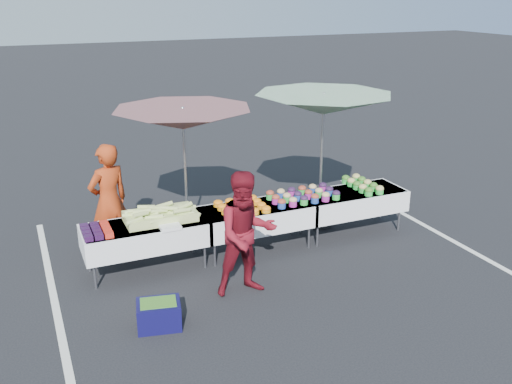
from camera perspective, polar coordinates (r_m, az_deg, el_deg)
name	(u,v)px	position (r m, az deg, el deg)	size (l,w,h in m)	color
ground	(256,249)	(9.42, 0.00, -5.74)	(80.00, 80.00, 0.00)	black
stripe_left	(52,287)	(8.79, -19.75, -8.97)	(0.10, 5.00, 0.00)	silver
stripe_right	(414,219)	(10.99, 15.50, -2.66)	(0.10, 5.00, 0.00)	silver
table_left	(146,234)	(8.68, -10.98, -4.19)	(1.86, 0.81, 0.75)	white
table_center	(256,216)	(9.19, 0.00, -2.45)	(1.86, 0.81, 0.75)	white
table_right	(351,201)	(10.00, 9.50, -0.86)	(1.86, 0.81, 0.75)	white
berry_punnets	(96,231)	(8.45, -15.67, -3.76)	(0.40, 0.54, 0.08)	black
corn_pile	(161,215)	(8.67, -9.53, -2.27)	(1.16, 0.57, 0.26)	#C4D96F
plastic_bags	(170,227)	(8.40, -8.61, -3.45)	(0.30, 0.25, 0.05)	white
carrot_bowls	(242,206)	(9.01, -1.43, -1.43)	(0.75, 0.69, 0.11)	orange
potato_cups	(303,195)	(9.45, 4.73, -0.27)	(1.14, 0.58, 0.16)	#21449B
bean_baskets	(362,184)	(10.12, 10.57, 0.76)	(0.36, 0.86, 0.15)	green
vendor	(109,201)	(9.15, -14.49, -0.92)	(0.67, 0.44, 1.85)	#9E3212
customer	(246,234)	(7.79, -0.96, -4.23)	(0.86, 0.67, 1.77)	maroon
umbrella_left	(183,120)	(9.17, -7.30, 7.16)	(2.39, 2.39, 2.30)	black
umbrella_right	(323,105)	(9.80, 6.76, 8.61)	(2.85, 2.85, 2.41)	black
storage_bin	(159,314)	(7.43, -9.69, -11.92)	(0.61, 0.50, 0.36)	#0D0B3B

